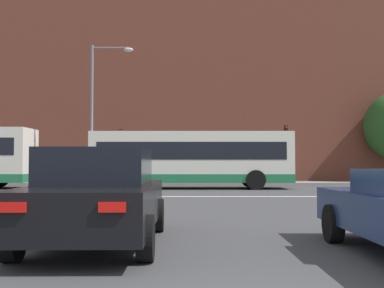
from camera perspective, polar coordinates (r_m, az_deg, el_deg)
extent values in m
cube|color=silver|center=(19.41, 2.00, -6.23)|extent=(9.04, 0.30, 0.01)
cube|color=gray|center=(34.24, 1.03, -4.54)|extent=(70.04, 2.50, 0.01)
cube|color=brown|center=(44.95, -3.88, 8.58)|extent=(46.61, 13.93, 19.66)
cube|color=black|center=(8.13, -11.24, -7.04)|extent=(1.93, 4.68, 0.66)
cube|color=black|center=(8.05, -11.26, -2.63)|extent=(1.64, 2.12, 0.59)
cylinder|color=black|center=(9.75, -14.98, -8.17)|extent=(0.23, 0.64, 0.64)
cylinder|color=black|center=(9.48, -4.30, -8.41)|extent=(0.23, 0.64, 0.64)
cylinder|color=black|center=(7.00, -20.76, -10.44)|extent=(0.23, 0.64, 0.64)
cylinder|color=black|center=(6.63, -5.73, -11.05)|extent=(0.23, 0.64, 0.64)
cube|color=red|center=(5.99, -20.75, -7.04)|extent=(0.32, 0.05, 0.12)
cube|color=red|center=(5.71, -9.66, -7.40)|extent=(0.32, 0.05, 0.12)
cylinder|color=black|center=(8.50, 16.15, -9.03)|extent=(0.22, 0.64, 0.64)
cube|color=silver|center=(25.48, -0.27, -1.57)|extent=(10.44, 2.56, 2.62)
cube|color=#1E7042|center=(25.49, -0.27, -4.03)|extent=(10.46, 2.58, 0.44)
cube|color=black|center=(25.49, -0.27, -0.87)|extent=(9.61, 2.59, 0.90)
cylinder|color=black|center=(24.48, -7.89, -4.24)|extent=(1.00, 0.28, 1.00)
cylinder|color=black|center=(26.92, -7.19, -4.07)|extent=(1.00, 0.28, 1.00)
cylinder|color=black|center=(24.48, 7.34, -4.24)|extent=(1.00, 0.28, 1.00)
cylinder|color=black|center=(26.91, 6.65, -4.07)|extent=(1.00, 0.28, 1.00)
cylinder|color=slate|center=(33.83, 10.88, -1.85)|extent=(0.12, 0.12, 3.17)
cube|color=black|center=(33.90, 10.85, 1.50)|extent=(0.26, 0.20, 0.80)
sphere|color=red|center=(33.79, 10.89, 1.95)|extent=(0.17, 0.17, 0.17)
sphere|color=black|center=(33.78, 10.90, 1.52)|extent=(0.17, 0.17, 0.17)
sphere|color=black|center=(33.76, 10.90, 1.09)|extent=(0.17, 0.17, 0.17)
cylinder|color=slate|center=(34.28, -8.71, -2.05)|extent=(0.12, 0.12, 2.95)
cube|color=black|center=(34.34, -8.69, 1.08)|extent=(0.26, 0.20, 0.80)
sphere|color=red|center=(34.22, -8.72, 1.52)|extent=(0.17, 0.17, 0.17)
sphere|color=black|center=(34.21, -8.72, 1.09)|extent=(0.17, 0.17, 0.17)
sphere|color=black|center=(34.19, -8.72, 0.66)|extent=(0.17, 0.17, 0.17)
cylinder|color=slate|center=(25.90, -12.03, 3.21)|extent=(0.16, 0.16, 7.60)
cylinder|color=slate|center=(26.32, -9.86, 11.16)|extent=(1.93, 0.10, 0.10)
ellipsoid|color=#B2B2B7|center=(26.16, -7.74, 11.01)|extent=(0.50, 0.36, 0.22)
cylinder|color=brown|center=(35.31, 5.98, -3.82)|extent=(0.13, 0.13, 0.80)
cylinder|color=brown|center=(35.18, 6.15, -3.83)|extent=(0.13, 0.13, 0.80)
cube|color=tan|center=(35.23, 6.06, -2.67)|extent=(0.40, 0.46, 0.63)
sphere|color=tan|center=(35.23, 6.06, -1.96)|extent=(0.24, 0.24, 0.24)
cylinder|color=#333851|center=(34.03, 9.49, -3.81)|extent=(0.13, 0.13, 0.86)
cylinder|color=#333851|center=(34.08, 9.77, -3.81)|extent=(0.13, 0.13, 0.86)
cube|color=#B21E23|center=(34.05, 9.62, -2.52)|extent=(0.43, 0.27, 0.68)
sphere|color=tan|center=(34.05, 9.62, -1.73)|extent=(0.26, 0.26, 0.26)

